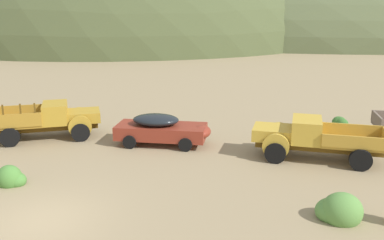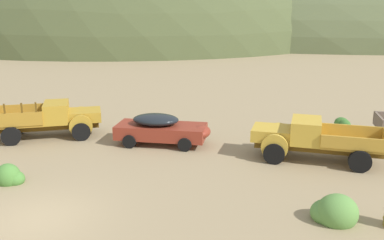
# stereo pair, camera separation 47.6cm
# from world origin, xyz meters

# --- Properties ---
(ground_plane) EXTENTS (300.00, 300.00, 0.00)m
(ground_plane) POSITION_xyz_m (0.00, 0.00, 0.00)
(ground_plane) COLOR #998460
(hill_far_right) EXTENTS (81.17, 70.90, 47.34)m
(hill_far_right) POSITION_xyz_m (-12.94, 76.28, 0.00)
(hill_far_right) COLOR #4C5633
(hill_far_right) RESTS_ON ground
(hill_far_left) EXTENTS (111.12, 64.06, 35.09)m
(hill_far_left) POSITION_xyz_m (34.26, 82.63, 0.00)
(hill_far_left) COLOR #56603D
(hill_far_left) RESTS_ON ground
(truck_mustard) EXTENTS (5.95, 3.60, 2.16)m
(truck_mustard) POSITION_xyz_m (-2.77, 9.07, 0.99)
(truck_mustard) COLOR #593D12
(truck_mustard) RESTS_ON ground
(car_rust_red) EXTENTS (4.96, 2.43, 1.57)m
(car_rust_red) POSITION_xyz_m (3.23, 8.13, 0.82)
(car_rust_red) COLOR maroon
(car_rust_red) RESTS_ON ground
(truck_faded_yellow) EXTENTS (6.16, 3.32, 1.89)m
(truck_faded_yellow) POSITION_xyz_m (10.07, 6.35, 0.99)
(truck_faded_yellow) COLOR brown
(truck_faded_yellow) RESTS_ON ground
(bush_front_left) EXTENTS (0.84, 1.02, 0.71)m
(bush_front_left) POSITION_xyz_m (13.28, 11.91, 0.19)
(bush_front_left) COLOR #3D702D
(bush_front_left) RESTS_ON ground
(bush_between_trucks) EXTENTS (1.51, 1.31, 1.24)m
(bush_between_trucks) POSITION_xyz_m (9.81, 0.48, 0.29)
(bush_between_trucks) COLOR #5B8E42
(bush_between_trucks) RESTS_ON ground
(bush_back_edge) EXTENTS (1.28, 1.01, 1.05)m
(bush_back_edge) POSITION_xyz_m (-2.35, 2.86, 0.25)
(bush_back_edge) COLOR #4C8438
(bush_back_edge) RESTS_ON ground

